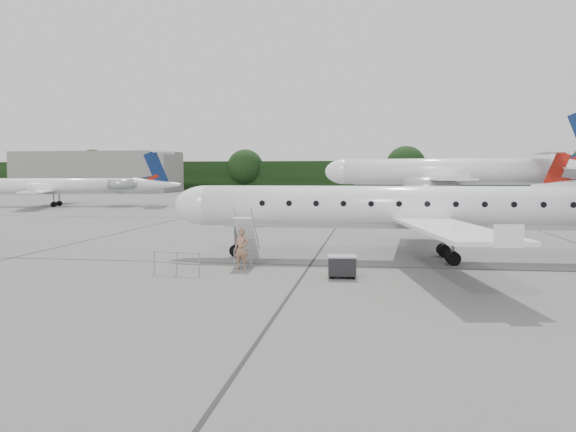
# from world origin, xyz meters

# --- Properties ---
(ground) EXTENTS (320.00, 320.00, 0.00)m
(ground) POSITION_xyz_m (0.00, 0.00, 0.00)
(ground) COLOR slate
(ground) RESTS_ON ground
(treeline) EXTENTS (260.00, 4.00, 8.00)m
(treeline) POSITION_xyz_m (0.00, 130.00, 4.00)
(treeline) COLOR black
(treeline) RESTS_ON ground
(terminal_building) EXTENTS (40.00, 14.00, 10.00)m
(terminal_building) POSITION_xyz_m (-70.00, 110.00, 5.00)
(terminal_building) COLOR gray
(terminal_building) RESTS_ON ground
(main_regional_jet) EXTENTS (30.07, 22.19, 7.51)m
(main_regional_jet) POSITION_xyz_m (1.06, 6.42, 3.76)
(main_regional_jet) COLOR white
(main_regional_jet) RESTS_ON ground
(airstair) EXTENTS (0.94, 2.46, 2.35)m
(airstair) POSITION_xyz_m (-7.67, 3.77, 1.18)
(airstair) COLOR white
(airstair) RESTS_ON ground
(passenger) EXTENTS (0.76, 0.57, 1.89)m
(passenger) POSITION_xyz_m (-7.61, 2.41, 0.94)
(passenger) COLOR #9A6D54
(passenger) RESTS_ON ground
(safety_railing) EXTENTS (2.18, 0.48, 1.00)m
(safety_railing) POSITION_xyz_m (-10.04, 0.47, 0.50)
(safety_railing) COLOR #96999E
(safety_railing) RESTS_ON ground
(baggage_cart) EXTENTS (1.23, 1.03, 0.99)m
(baggage_cart) POSITION_xyz_m (-2.93, 0.93, 0.50)
(baggage_cart) COLOR black
(baggage_cart) RESTS_ON ground
(bg_narrowbody) EXTENTS (38.48, 28.93, 13.19)m
(bg_narrowbody) POSITION_xyz_m (8.56, 59.73, 6.59)
(bg_narrowbody) COLOR white
(bg_narrowbody) RESTS_ON ground
(bg_regional_left) EXTENTS (33.82, 28.29, 7.63)m
(bg_regional_left) POSITION_xyz_m (-45.50, 48.29, 3.82)
(bg_regional_left) COLOR white
(bg_regional_left) RESTS_ON ground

